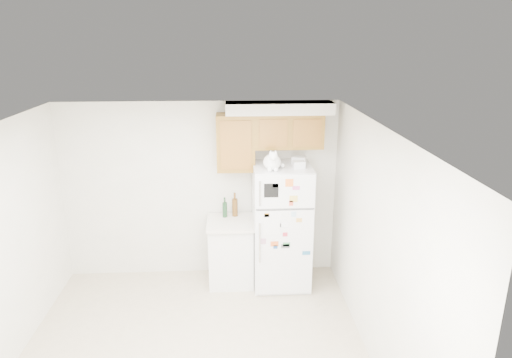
{
  "coord_description": "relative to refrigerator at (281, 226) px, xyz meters",
  "views": [
    {
      "loc": [
        0.44,
        -4.06,
        3.33
      ],
      "look_at": [
        0.75,
        1.55,
        1.55
      ],
      "focal_mm": 32.0,
      "sensor_mm": 36.0,
      "label": 1
    }
  ],
  "objects": [
    {
      "name": "base_counter",
      "position": [
        -0.69,
        0.07,
        -0.39
      ],
      "size": [
        0.64,
        0.64,
        0.92
      ],
      "color": "white",
      "rests_on": "ground_plane"
    },
    {
      "name": "cat",
      "position": [
        -0.15,
        -0.15,
        0.96
      ],
      "size": [
        0.28,
        0.41,
        0.29
      ],
      "color": "white",
      "rests_on": "refrigerator"
    },
    {
      "name": "bottle_green",
      "position": [
        -0.77,
        0.22,
        0.21
      ],
      "size": [
        0.07,
        0.07,
        0.28
      ],
      "primitive_type": null,
      "color": "#19381E",
      "rests_on": "base_counter"
    },
    {
      "name": "bottle_amber",
      "position": [
        -0.63,
        0.25,
        0.24
      ],
      "size": [
        0.08,
        0.08,
        0.34
      ],
      "primitive_type": null,
      "color": "#593814",
      "rests_on": "base_counter"
    },
    {
      "name": "refrigerator",
      "position": [
        0.0,
        0.0,
        0.0
      ],
      "size": [
        0.76,
        0.78,
        1.7
      ],
      "color": "white",
      "rests_on": "ground_plane"
    },
    {
      "name": "room_shell",
      "position": [
        -0.98,
        -1.36,
        0.82
      ],
      "size": [
        3.84,
        4.04,
        2.52
      ],
      "color": "silver",
      "rests_on": "ground_plane"
    },
    {
      "name": "storage_box_front",
      "position": [
        0.2,
        -0.09,
        0.89
      ],
      "size": [
        0.16,
        0.13,
        0.09
      ],
      "primitive_type": "cube",
      "rotation": [
        0.0,
        0.0,
        0.13
      ],
      "color": "white",
      "rests_on": "refrigerator"
    },
    {
      "name": "storage_box_back",
      "position": [
        0.23,
        0.1,
        0.9
      ],
      "size": [
        0.21,
        0.18,
        0.1
      ],
      "primitive_type": "cube",
      "rotation": [
        0.0,
        0.0,
        -0.33
      ],
      "color": "white",
      "rests_on": "refrigerator"
    }
  ]
}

